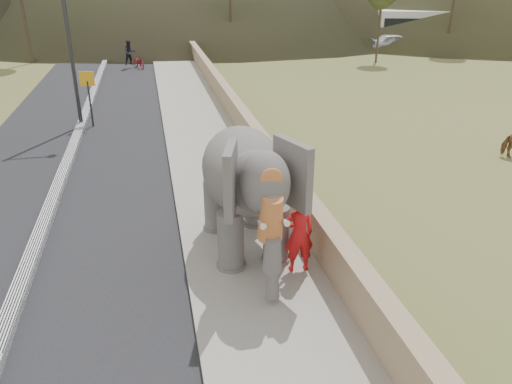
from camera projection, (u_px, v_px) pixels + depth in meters
ground at (279, 339)px, 9.28m from camera, size 160.00×160.00×0.00m
road at (66, 168)px, 17.25m from camera, size 7.00×120.00×0.03m
median at (66, 166)px, 17.21m from camera, size 0.35×120.00×0.22m
walkway at (210, 156)px, 18.18m from camera, size 3.00×120.00×0.15m
parapet at (254, 141)px, 18.31m from camera, size 0.30×120.00×1.10m
lamppost at (73, 9)px, 19.97m from camera, size 1.76×0.36×8.00m
signboard at (88, 90)px, 21.22m from camera, size 0.60×0.08×2.40m
distant_car at (395, 42)px, 42.17m from camera, size 4.38×2.14×1.44m
bus_white at (442, 29)px, 43.93m from camera, size 11.26×5.42×3.10m
elephant_and_man at (245, 187)px, 11.61m from camera, size 2.41×4.27×3.04m
motorcyclist at (134, 57)px, 34.66m from camera, size 1.65×1.81×1.93m
trees at (166, 6)px, 33.28m from camera, size 47.60×44.10×9.63m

